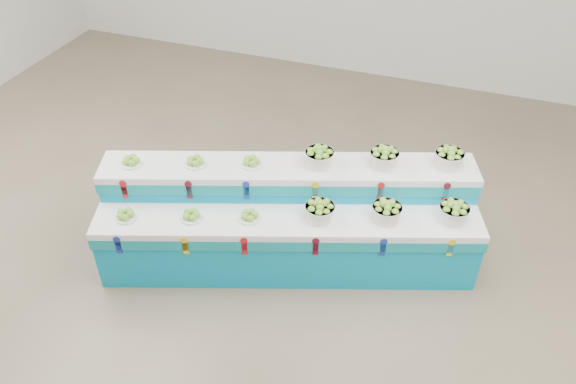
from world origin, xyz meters
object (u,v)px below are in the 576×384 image
at_px(basket_lower_left, 320,211).
at_px(display_stand, 288,220).
at_px(basket_upper_right, 449,158).
at_px(plate_upper_mid, 195,161).

bearing_deg(basket_lower_left, display_stand, 161.57).
xyz_separation_m(basket_lower_left, basket_upper_right, (1.04, 0.85, 0.30)).
distance_m(display_stand, basket_lower_left, 0.50).
xyz_separation_m(display_stand, plate_upper_mid, (-0.94, -0.08, 0.56)).
height_order(display_stand, basket_lower_left, display_stand).
bearing_deg(display_stand, basket_lower_left, -37.42).
distance_m(plate_upper_mid, basket_upper_right, 2.48).
relative_size(display_stand, basket_lower_left, 13.15).
distance_m(display_stand, basket_upper_right, 1.70).
bearing_deg(basket_upper_right, plate_upper_mid, -161.01).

